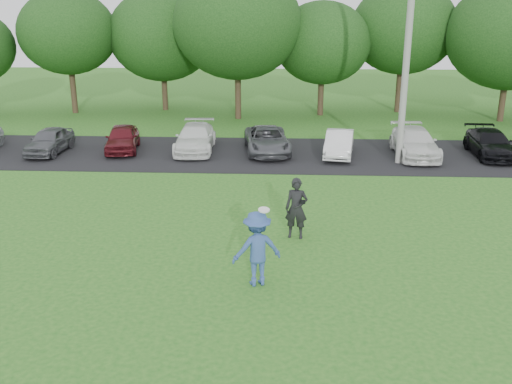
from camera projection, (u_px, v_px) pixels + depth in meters
The scene contains 7 objects.
ground at pixel (249, 288), 13.81m from camera, with size 100.00×100.00×0.00m, color #22641C.
parking_lot at pixel (267, 154), 26.14m from camera, with size 32.00×6.50×0.03m, color black.
utility_pole at pixel (408, 36), 23.02m from camera, with size 0.28×0.28×10.66m, color gray.
frisbee_player at pixel (257, 248), 13.73m from camera, with size 1.38×1.06×2.03m.
camera_bystander at pixel (296, 208), 16.54m from camera, with size 0.72×0.53×1.81m.
parked_cars at pixel (303, 141), 25.92m from camera, with size 28.55×4.75×1.25m.
tree_row at pixel (298, 33), 33.79m from camera, with size 42.39×9.85×8.64m.
Camera 1 is at (0.81, -12.36, 6.53)m, focal length 40.00 mm.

